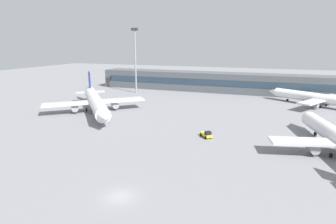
% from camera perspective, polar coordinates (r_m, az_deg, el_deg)
% --- Properties ---
extents(ground_plane, '(400.00, 400.00, 0.00)m').
position_cam_1_polar(ground_plane, '(77.05, 4.95, -2.61)').
color(ground_plane, gray).
extents(terminal_building, '(123.51, 12.13, 9.00)m').
position_cam_1_polar(terminal_building, '(131.77, 11.76, 6.12)').
color(terminal_building, '#4C5156').
rests_on(terminal_building, ground_plane).
extents(airplane_mid, '(34.36, 38.14, 11.74)m').
position_cam_1_polar(airplane_mid, '(92.64, -15.02, 2.08)').
color(airplane_mid, silver).
rests_on(airplane_mid, ground_plane).
extents(airplane_far, '(35.54, 25.93, 9.86)m').
position_cam_1_polar(airplane_far, '(112.67, 29.02, 2.56)').
color(airplane_far, white).
rests_on(airplane_far, ground_plane).
extents(baggage_tug_yellow, '(3.48, 3.71, 1.75)m').
position_cam_1_polar(baggage_tug_yellow, '(66.58, 8.11, -4.68)').
color(baggage_tug_yellow, yellow).
rests_on(baggage_tug_yellow, ground_plane).
extents(floodlight_tower_west, '(3.20, 0.80, 29.11)m').
position_cam_1_polar(floodlight_tower_west, '(126.37, -6.89, 11.50)').
color(floodlight_tower_west, gray).
rests_on(floodlight_tower_west, ground_plane).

